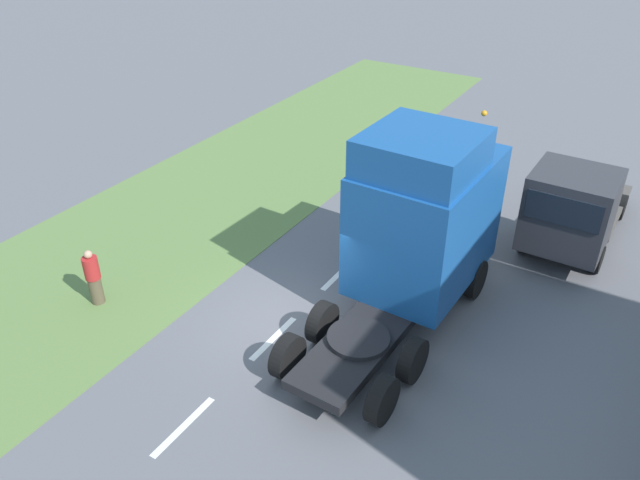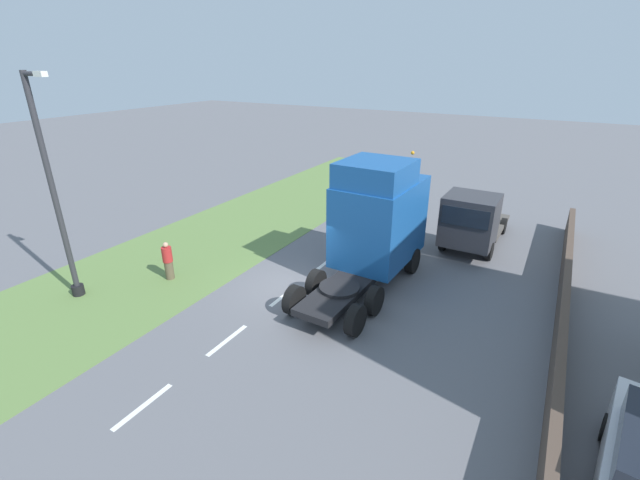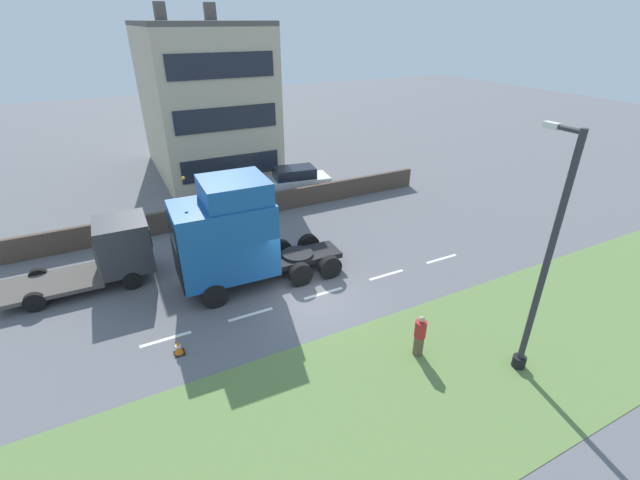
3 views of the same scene
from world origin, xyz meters
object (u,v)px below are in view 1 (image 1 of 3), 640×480
at_px(lorry_cab, 421,222).
at_px(flatbed_truck, 572,209).
at_px(pedestrian, 93,278).
at_px(traffic_cone_lead, 358,213).

height_order(lorry_cab, flatbed_truck, lorry_cab).
height_order(flatbed_truck, pedestrian, flatbed_truck).
bearing_deg(lorry_cab, pedestrian, -146.84).
relative_size(lorry_cab, pedestrian, 4.51).
relative_size(flatbed_truck, pedestrian, 3.81).
bearing_deg(flatbed_truck, pedestrian, 42.67).
bearing_deg(lorry_cab, flatbed_truck, 60.06).
distance_m(lorry_cab, flatbed_truck, 5.32).
relative_size(pedestrian, traffic_cone_lead, 2.74).
xyz_separation_m(flatbed_truck, pedestrian, (-9.77, -8.71, -0.68)).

